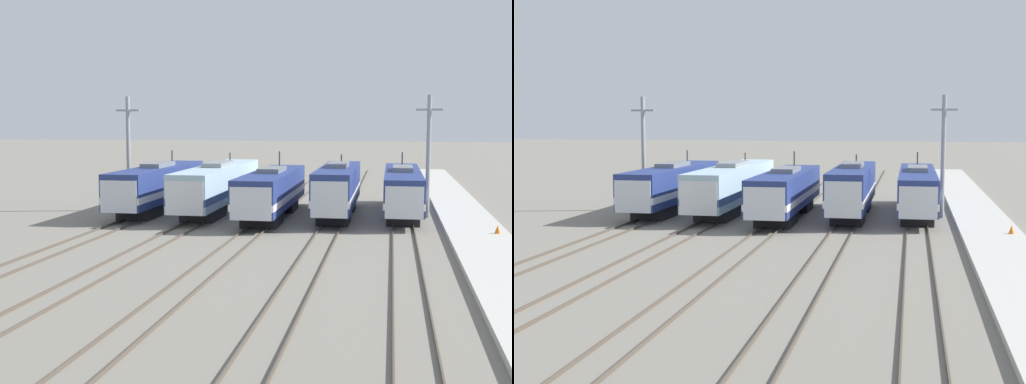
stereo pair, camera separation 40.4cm
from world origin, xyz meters
TOP-DOWN VIEW (x-y plane):
  - ground_plane at (0.00, 0.00)m, footprint 400.00×400.00m
  - rail_pair_far_left at (-10.06, 0.00)m, footprint 1.50×120.00m
  - rail_pair_center_left at (-5.03, 0.00)m, footprint 1.51×120.00m
  - rail_pair_center at (0.00, 0.00)m, footprint 1.51×120.00m
  - rail_pair_center_right at (5.03, 0.00)m, footprint 1.51×120.00m
  - rail_pair_far_right at (10.06, 0.00)m, footprint 1.50×120.00m
  - locomotive_far_left at (-10.06, 9.02)m, footprint 3.03×17.88m
  - locomotive_center_left at (-5.03, 9.67)m, footprint 3.04×20.06m
  - locomotive_center at (0.00, 6.83)m, footprint 3.10×17.26m
  - locomotive_center_right at (5.03, 8.45)m, footprint 2.79×16.24m
  - locomotive_far_right at (10.06, 10.22)m, footprint 2.84×19.02m
  - catenary_tower_left at (-12.56, 9.34)m, footprint 2.01×0.34m
  - catenary_tower_right at (11.95, 9.34)m, footprint 2.01×0.34m
  - platform at (14.78, 0.00)m, footprint 4.00×120.00m
  - traffic_cone at (15.96, 0.19)m, footprint 0.37×0.37m

SIDE VIEW (x-z plane):
  - ground_plane at x=0.00m, z-range 0.00..0.00m
  - rail_pair_far_left at x=-10.06m, z-range 0.00..0.15m
  - rail_pair_center_left at x=-5.03m, z-range 0.00..0.15m
  - rail_pair_center at x=0.00m, z-range 0.00..0.15m
  - rail_pair_center_right at x=5.03m, z-range 0.00..0.15m
  - rail_pair_far_right at x=10.06m, z-range 0.00..0.15m
  - platform at x=14.78m, z-range 0.00..0.33m
  - traffic_cone at x=15.96m, z-range 0.33..0.88m
  - locomotive_far_right at x=10.06m, z-range -0.41..4.46m
  - locomotive_center at x=0.00m, z-range -0.47..4.54m
  - locomotive_far_left at x=-10.06m, z-range -0.36..4.55m
  - locomotive_center_left at x=-5.03m, z-range -0.22..4.48m
  - locomotive_center_right at x=5.03m, z-range -0.17..4.56m
  - catenary_tower_left at x=-12.56m, z-range 0.16..9.70m
  - catenary_tower_right at x=11.95m, z-range 0.16..9.70m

